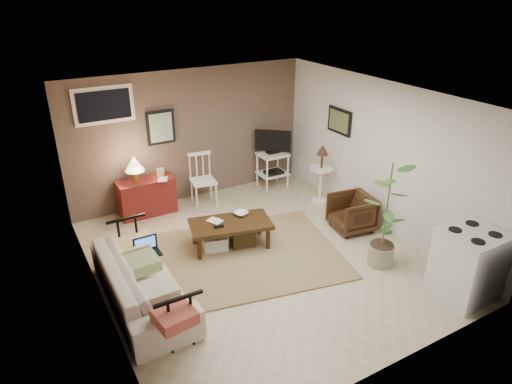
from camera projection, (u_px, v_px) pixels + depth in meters
floor at (260, 258)px, 6.80m from camera, size 5.00×5.00×0.00m
art_back at (161, 127)px, 7.89m from camera, size 0.50×0.03×0.60m
art_right at (339, 121)px, 7.99m from camera, size 0.03×0.60×0.45m
window at (104, 105)px, 7.27m from camera, size 0.96×0.03×0.60m
rug at (249, 255)px, 6.84m from camera, size 3.03×2.61×0.03m
coffee_table at (230, 233)px, 6.97m from camera, size 1.33×0.90×0.46m
sofa at (141, 274)px, 5.71m from camera, size 0.62×2.11×0.82m
sofa_pillows at (150, 277)px, 5.51m from camera, size 0.41×2.01×0.14m
sofa_end_rails at (151, 275)px, 5.79m from camera, size 0.57×2.11×0.71m
laptop at (147, 248)px, 6.04m from camera, size 0.32×0.24×0.22m
red_console at (146, 193)px, 7.95m from camera, size 0.96×0.43×1.11m
spindle_chair at (203, 181)px, 8.30m from camera, size 0.48×0.48×0.94m
tv_stand at (273, 157)px, 8.90m from camera, size 0.58×0.48×1.17m
side_table at (321, 167)px, 8.25m from camera, size 0.42×0.42×1.12m
armchair at (352, 211)px, 7.46m from camera, size 0.69×0.72×0.65m
potted_plant at (386, 212)px, 6.30m from camera, size 0.40×0.40×1.61m
stove at (468, 264)px, 5.80m from camera, size 0.73×0.68×0.95m
bowl at (241, 209)px, 7.07m from camera, size 0.21×0.12×0.21m
book_table at (211, 217)px, 6.81m from camera, size 0.16×0.08×0.23m
book_console at (157, 174)px, 7.78m from camera, size 0.16×0.08×0.22m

